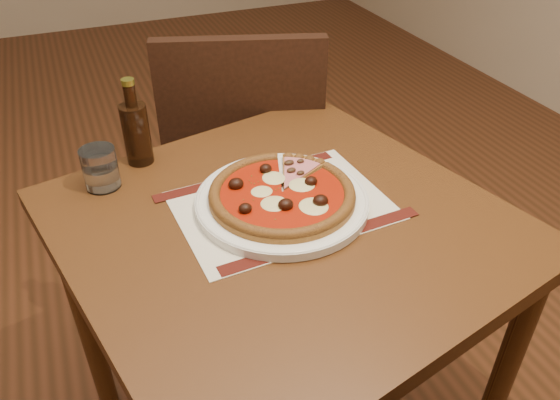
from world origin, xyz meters
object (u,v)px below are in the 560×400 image
object	(u,v)px
table	(284,257)
pizza	(282,193)
chair_far	(244,156)
water_glass	(100,168)
plate	(282,201)
bottle	(136,131)

from	to	relation	value
table	pizza	world-z (taller)	pizza
chair_far	water_glass	distance (m)	0.60
plate	bottle	bearing A→B (deg)	129.15
table	chair_far	world-z (taller)	chair_far
table	plate	xyz separation A→B (m)	(0.01, 0.04, 0.11)
table	water_glass	xyz separation A→B (m)	(-0.31, 0.25, 0.15)
table	plate	size ratio (longest dim) A/B	2.78
water_glass	bottle	bearing A→B (deg)	38.02
chair_far	water_glass	bearing A→B (deg)	57.25
pizza	water_glass	world-z (taller)	water_glass
table	plate	distance (m)	0.12
chair_far	plate	size ratio (longest dim) A/B	2.73
pizza	chair_far	bearing A→B (deg)	79.33
table	bottle	bearing A→B (deg)	124.10
plate	water_glass	size ratio (longest dim) A/B	3.91
table	pizza	size ratio (longest dim) A/B	3.30
chair_far	pizza	distance (m)	0.62
table	plate	world-z (taller)	plate
pizza	water_glass	distance (m)	0.38
bottle	chair_far	bearing A→B (deg)	39.53
plate	bottle	size ratio (longest dim) A/B	1.75
table	bottle	size ratio (longest dim) A/B	4.88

